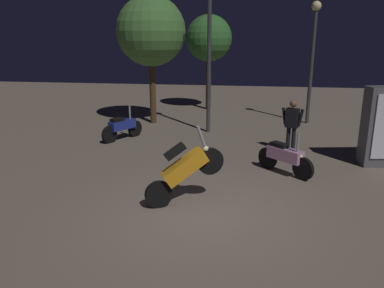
{
  "coord_description": "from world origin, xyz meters",
  "views": [
    {
      "loc": [
        0.76,
        -6.8,
        3.34
      ],
      "look_at": [
        -0.46,
        1.37,
        1.0
      ],
      "focal_mm": 35.79,
      "sensor_mm": 36.0,
      "label": 1
    }
  ],
  "objects_px": {
    "motorcycle_pink_parked_left": "(285,157)",
    "person_rider_beside": "(292,122)",
    "motorcycle_blue_parked_right": "(122,127)",
    "streetlamp_far": "(313,47)",
    "motorcycle_orange_foreground": "(184,170)",
    "streetlamp_near": "(209,37)"
  },
  "relations": [
    {
      "from": "motorcycle_pink_parked_left",
      "to": "person_rider_beside",
      "type": "relative_size",
      "value": 0.82
    },
    {
      "from": "motorcycle_pink_parked_left",
      "to": "motorcycle_blue_parked_right",
      "type": "distance_m",
      "value": 5.68
    },
    {
      "from": "motorcycle_pink_parked_left",
      "to": "motorcycle_blue_parked_right",
      "type": "height_order",
      "value": "same"
    },
    {
      "from": "motorcycle_pink_parked_left",
      "to": "streetlamp_far",
      "type": "height_order",
      "value": "streetlamp_far"
    },
    {
      "from": "motorcycle_orange_foreground",
      "to": "motorcycle_blue_parked_right",
      "type": "height_order",
      "value": "motorcycle_orange_foreground"
    },
    {
      "from": "motorcycle_orange_foreground",
      "to": "person_rider_beside",
      "type": "distance_m",
      "value": 4.81
    },
    {
      "from": "motorcycle_orange_foreground",
      "to": "streetlamp_far",
      "type": "distance_m",
      "value": 9.23
    },
    {
      "from": "motorcycle_orange_foreground",
      "to": "motorcycle_pink_parked_left",
      "type": "height_order",
      "value": "motorcycle_orange_foreground"
    },
    {
      "from": "motorcycle_orange_foreground",
      "to": "streetlamp_near",
      "type": "bearing_deg",
      "value": 64.54
    },
    {
      "from": "motorcycle_pink_parked_left",
      "to": "person_rider_beside",
      "type": "distance_m",
      "value": 2.05
    },
    {
      "from": "person_rider_beside",
      "to": "streetlamp_near",
      "type": "relative_size",
      "value": 0.3
    },
    {
      "from": "streetlamp_near",
      "to": "motorcycle_pink_parked_left",
      "type": "bearing_deg",
      "value": -59.93
    },
    {
      "from": "person_rider_beside",
      "to": "streetlamp_near",
      "type": "height_order",
      "value": "streetlamp_near"
    },
    {
      "from": "motorcycle_orange_foreground",
      "to": "streetlamp_far",
      "type": "height_order",
      "value": "streetlamp_far"
    },
    {
      "from": "motorcycle_pink_parked_left",
      "to": "person_rider_beside",
      "type": "xyz_separation_m",
      "value": [
        0.34,
        1.96,
        0.48
      ]
    },
    {
      "from": "motorcycle_pink_parked_left",
      "to": "streetlamp_near",
      "type": "xyz_separation_m",
      "value": [
        -2.36,
        4.07,
        2.86
      ]
    },
    {
      "from": "streetlamp_far",
      "to": "streetlamp_near",
      "type": "bearing_deg",
      "value": -151.5
    },
    {
      "from": "person_rider_beside",
      "to": "streetlamp_far",
      "type": "xyz_separation_m",
      "value": [
        1.04,
        4.13,
        2.03
      ]
    },
    {
      "from": "motorcycle_orange_foreground",
      "to": "streetlamp_far",
      "type": "relative_size",
      "value": 0.36
    },
    {
      "from": "motorcycle_orange_foreground",
      "to": "streetlamp_near",
      "type": "height_order",
      "value": "streetlamp_near"
    },
    {
      "from": "motorcycle_orange_foreground",
      "to": "person_rider_beside",
      "type": "bearing_deg",
      "value": 31.38
    },
    {
      "from": "motorcycle_pink_parked_left",
      "to": "person_rider_beside",
      "type": "bearing_deg",
      "value": 123.48
    }
  ]
}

